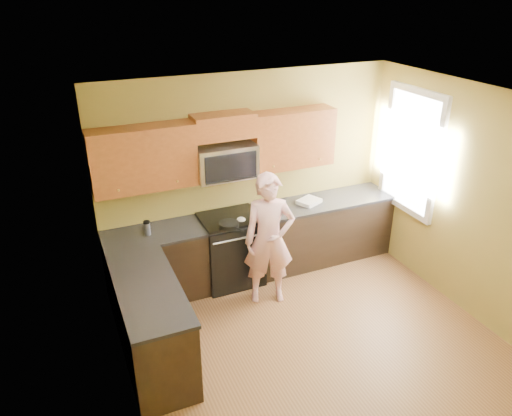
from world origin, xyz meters
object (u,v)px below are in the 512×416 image
frying_pan (229,227)px  stove (231,249)px  travel_mug (148,234)px  woman (269,240)px  microwave (226,177)px  butter_tub (262,213)px

frying_pan → stove: bearing=46.8°
stove → travel_mug: 1.15m
woman → travel_mug: 1.46m
microwave → woman: size_ratio=0.45×
woman → butter_tub: woman is taller
frying_pan → butter_tub: 0.59m
stove → travel_mug: (-1.06, 0.00, 0.45)m
frying_pan → butter_tub: size_ratio=3.55×
stove → butter_tub: butter_tub is taller
microwave → frying_pan: (-0.11, -0.37, -0.50)m
stove → woman: woman is taller
frying_pan → travel_mug: bearing=145.3°
stove → woman: (0.29, -0.58, 0.37)m
travel_mug → frying_pan: bearing=-14.8°
microwave → woman: (0.29, -0.70, -0.60)m
stove → frying_pan: 0.55m
woman → frying_pan: 0.52m
butter_tub → travel_mug: size_ratio=0.70×
butter_tub → travel_mug: travel_mug is taller
butter_tub → stove: bearing=178.0°
microwave → travel_mug: size_ratio=4.31×
woman → butter_tub: 0.59m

